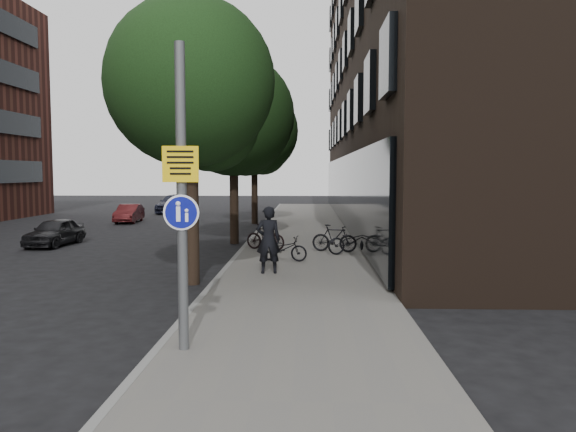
{
  "coord_description": "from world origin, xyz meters",
  "views": [
    {
      "loc": [
        0.44,
        -10.11,
        2.98
      ],
      "look_at": [
        0.01,
        2.3,
        2.0
      ],
      "focal_mm": 35.0,
      "sensor_mm": 36.0,
      "label": 1
    }
  ],
  "objects_px": {
    "pedestrian": "(268,240)",
    "parked_car_near": "(55,232)",
    "parked_bike_facade_near": "(352,241)",
    "signpost": "(182,197)"
  },
  "relations": [
    {
      "from": "pedestrian",
      "to": "parked_car_near",
      "type": "distance_m",
      "value": 11.23
    },
    {
      "from": "signpost",
      "to": "parked_bike_facade_near",
      "type": "relative_size",
      "value": 2.75
    },
    {
      "from": "pedestrian",
      "to": "parked_car_near",
      "type": "height_order",
      "value": "pedestrian"
    },
    {
      "from": "signpost",
      "to": "pedestrian",
      "type": "height_order",
      "value": "signpost"
    },
    {
      "from": "signpost",
      "to": "parked_bike_facade_near",
      "type": "xyz_separation_m",
      "value": [
        3.55,
        10.62,
        -2.0
      ]
    },
    {
      "from": "signpost",
      "to": "pedestrian",
      "type": "relative_size",
      "value": 2.57
    },
    {
      "from": "signpost",
      "to": "parked_car_near",
      "type": "distance_m",
      "value": 15.84
    },
    {
      "from": "parked_bike_facade_near",
      "to": "pedestrian",
      "type": "bearing_deg",
      "value": 128.83
    },
    {
      "from": "pedestrian",
      "to": "parked_bike_facade_near",
      "type": "relative_size",
      "value": 1.07
    },
    {
      "from": "signpost",
      "to": "parked_car_near",
      "type": "height_order",
      "value": "signpost"
    }
  ]
}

